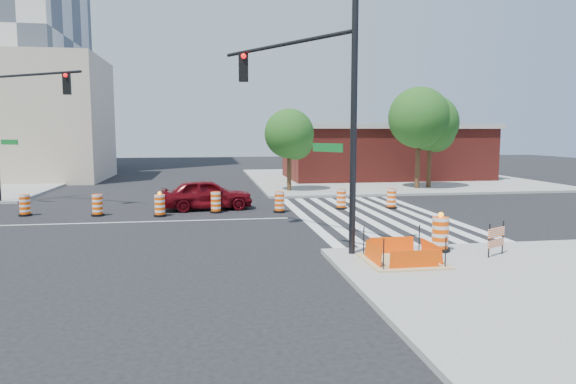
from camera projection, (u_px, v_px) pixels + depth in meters
name	position (u px, v px, depth m)	size (l,w,h in m)	color
ground	(130.00, 222.00, 22.51)	(120.00, 120.00, 0.00)	black
sidewalk_ne	(384.00, 179.00, 42.95)	(22.00, 22.00, 0.15)	gray
crosswalk_east	(370.00, 216.00, 24.21)	(6.75, 13.50, 0.01)	silver
lane_centerline	(130.00, 222.00, 22.51)	(14.00, 0.12, 0.01)	silver
excavation_pit	(402.00, 259.00, 15.05)	(2.20, 2.20, 0.90)	tan
brick_storefront	(384.00, 152.00, 42.69)	(16.50, 8.50, 4.60)	maroon
beige_midrise	(15.00, 119.00, 41.65)	(14.00, 10.00, 10.00)	#C6B097
red_coupe	(207.00, 194.00, 26.16)	(1.86, 4.63, 1.58)	#57070D
signal_pole_se	(312.00, 88.00, 16.84)	(3.69, 5.68, 8.76)	black
signal_pole_nw	(16.00, 106.00, 27.03)	(5.54, 3.77, 8.67)	black
pit_drum	(440.00, 235.00, 16.33)	(0.64, 0.64, 1.26)	black
barricade	(496.00, 237.00, 15.71)	(0.79, 0.47, 1.04)	#FF4F05
tree_north_c	(290.00, 137.00, 33.11)	(3.22, 3.20, 5.45)	#382314
tree_north_d	(419.00, 121.00, 34.39)	(4.09, 4.09, 6.96)	#382314
tree_north_e	(431.00, 126.00, 35.03)	(3.82, 3.82, 6.49)	#382314
median_drum_2	(25.00, 206.00, 24.17)	(0.60, 0.60, 1.02)	black
median_drum_3	(98.00, 206.00, 24.14)	(0.60, 0.60, 1.02)	black
median_drum_4	(160.00, 206.00, 24.03)	(0.60, 0.60, 1.18)	black
median_drum_5	(216.00, 203.00, 25.13)	(0.60, 0.60, 1.02)	black
median_drum_6	(280.00, 203.00, 25.23)	(0.60, 0.60, 1.02)	black
median_drum_7	(341.00, 200.00, 26.34)	(0.60, 0.60, 1.02)	black
median_drum_8	(391.00, 199.00, 26.54)	(0.60, 0.60, 1.02)	black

